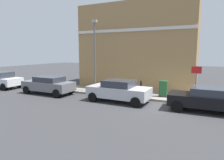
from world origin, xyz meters
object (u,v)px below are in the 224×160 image
Objects in this scene: car_grey at (49,85)px; car_black at (206,99)px; car_white at (0,80)px; bollard_near_cabinet at (141,87)px; utility_cabinet at (163,89)px; street_sign at (196,78)px; bollard_far_kerb at (113,87)px; lamppost at (95,52)px; car_silver at (119,90)px.

car_black is at bearing -177.92° from car_grey.
bollard_near_cabinet is (2.19, -12.96, -0.06)m from car_white.
car_grey is at bearing 104.53° from utility_cabinet.
car_grey is 10.91m from street_sign.
bollard_far_kerb is (-0.82, 3.60, 0.02)m from utility_cabinet.
lamppost is (-0.20, 3.88, 2.60)m from bollard_near_cabinet.
utility_cabinet is at bearing -88.93° from lamppost.
car_silver reaches higher than utility_cabinet.
car_black is 3.45m from utility_cabinet.
car_black is at bearing -103.38° from lamppost.
bollard_far_kerb is at bearing 102.78° from utility_cabinet.
street_sign reaches higher than bollard_far_kerb.
utility_cabinet is (2.23, -8.62, -0.07)m from car_grey.
car_white reaches higher than bollard_far_kerb.
lamppost is at bearing -143.85° from car_grey.
lamppost is at bearing 91.07° from utility_cabinet.
car_silver is 2.39m from bollard_near_cabinet.
utility_cabinet is at bearing 74.80° from street_sign.
street_sign reaches higher than car_white.
car_black is 1.74× the size of street_sign.
car_black is 0.94× the size of car_white.
utility_cabinet is at bearing -37.74° from car_black.
car_silver is 6.07m from car_grey.
bollard_far_kerb is (1.26, 6.36, -0.01)m from car_black.
car_white is 1.85× the size of street_sign.
car_silver is at bearing -0.13° from car_black.
utility_cabinet is (2.08, 2.75, -0.03)m from car_black.
car_white is at bearing -0.02° from car_grey.
car_silver is 1.83× the size of street_sign.
car_black reaches higher than utility_cabinet.
lamppost is (0.47, 7.69, 1.64)m from street_sign.
utility_cabinet is at bearing -172.63° from car_white.
car_silver is at bearing 158.69° from bollard_near_cabinet.
street_sign is (1.50, 0.62, 0.95)m from car_black.
street_sign reaches higher than car_grey.
street_sign is at bearing -105.20° from utility_cabinet.
utility_cabinet is 6.15m from lamppost.
street_sign is (-0.68, -3.81, 0.96)m from bollard_near_cabinet.
car_black is at bearing -101.24° from bollard_far_kerb.
lamppost reaches higher than car_black.
car_silver is 3.33m from utility_cabinet.
bollard_far_kerb is at bearing -162.92° from car_grey.
car_black is 11.37m from car_grey.
car_grey is 4.12× the size of bollard_far_kerb.
car_black is at bearing -127.10° from utility_cabinet.
bollard_near_cabinet is at bearing -64.45° from bollard_far_kerb.
bollard_near_cabinet is 4.67m from lamppost.
car_silver is 5.01m from street_sign.
car_black is 3.86× the size of bollard_far_kerb.
car_silver is at bearing -141.33° from bollard_far_kerb.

